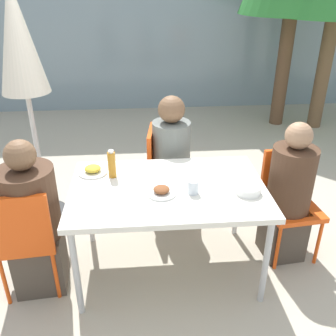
{
  "coord_description": "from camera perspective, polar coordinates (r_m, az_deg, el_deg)",
  "views": [
    {
      "loc": [
        -0.19,
        -2.27,
        2.06
      ],
      "look_at": [
        0.0,
        0.0,
        0.88
      ],
      "focal_mm": 40.0,
      "sensor_mm": 36.0,
      "label": 1
    }
  ],
  "objects": [
    {
      "name": "ground_plane",
      "position": [
        3.07,
        -0.0,
        -14.83
      ],
      "size": [
        24.0,
        24.0,
        0.0
      ],
      "primitive_type": "plane",
      "color": "#B2A893"
    },
    {
      "name": "building_facade",
      "position": [
        6.41,
        -3.25,
        22.25
      ],
      "size": [
        10.0,
        0.2,
        3.0
      ],
      "color": "gray",
      "rests_on": "ground"
    },
    {
      "name": "dining_table",
      "position": [
        2.66,
        -0.0,
        -3.94
      ],
      "size": [
        1.37,
        0.9,
        0.73
      ],
      "color": "silver",
      "rests_on": "ground"
    },
    {
      "name": "chair_left",
      "position": [
        2.73,
        -20.97,
        -9.5
      ],
      "size": [
        0.43,
        0.43,
        0.86
      ],
      "rotation": [
        0.0,
        0.0,
        0.09
      ],
      "color": "#E54C14",
      "rests_on": "ground"
    },
    {
      "name": "person_left",
      "position": [
        2.76,
        -19.8,
        -7.94
      ],
      "size": [
        0.38,
        0.38,
        1.16
      ],
      "rotation": [
        0.0,
        0.0,
        0.09
      ],
      "color": "#473D33",
      "rests_on": "ground"
    },
    {
      "name": "chair_right",
      "position": [
        3.13,
        17.92,
        -3.94
      ],
      "size": [
        0.44,
        0.44,
        0.86
      ],
      "rotation": [
        0.0,
        0.0,
        -3.04
      ],
      "color": "#E54C14",
      "rests_on": "ground"
    },
    {
      "name": "person_right",
      "position": [
        3.03,
        17.86,
        -4.23
      ],
      "size": [
        0.33,
        0.33,
        1.15
      ],
      "rotation": [
        0.0,
        0.0,
        -3.04
      ],
      "color": "#473D33",
      "rests_on": "ground"
    },
    {
      "name": "chair_far",
      "position": [
        3.41,
        -0.83,
        0.19
      ],
      "size": [
        0.45,
        0.45,
        0.86
      ],
      "rotation": [
        0.0,
        0.0,
        -1.69
      ],
      "color": "#E54C14",
      "rests_on": "ground"
    },
    {
      "name": "person_far",
      "position": [
        3.33,
        0.5,
        0.69
      ],
      "size": [
        0.33,
        0.33,
        1.18
      ],
      "rotation": [
        0.0,
        0.0,
        -1.69
      ],
      "color": "#473D33",
      "rests_on": "ground"
    },
    {
      "name": "closed_umbrella",
      "position": [
        3.27,
        -21.7,
        16.57
      ],
      "size": [
        0.39,
        0.39,
        2.08
      ],
      "color": "#333333",
      "rests_on": "ground"
    },
    {
      "name": "plate_0",
      "position": [
        2.54,
        -1.0,
        -3.58
      ],
      "size": [
        0.2,
        0.2,
        0.06
      ],
      "color": "white",
      "rests_on": "dining_table"
    },
    {
      "name": "plate_1",
      "position": [
        2.86,
        -11.37,
        -0.36
      ],
      "size": [
        0.22,
        0.22,
        0.06
      ],
      "color": "white",
      "rests_on": "dining_table"
    },
    {
      "name": "bottle",
      "position": [
        2.75,
        -8.56,
        0.57
      ],
      "size": [
        0.06,
        0.06,
        0.21
      ],
      "color": "#B7751E",
      "rests_on": "dining_table"
    },
    {
      "name": "drinking_cup",
      "position": [
        2.54,
        3.86,
        -2.91
      ],
      "size": [
        0.08,
        0.08,
        0.1
      ],
      "color": "silver",
      "rests_on": "dining_table"
    },
    {
      "name": "salad_bowl",
      "position": [
        2.61,
        12.03,
        -3.15
      ],
      "size": [
        0.18,
        0.18,
        0.06
      ],
      "color": "white",
      "rests_on": "dining_table"
    }
  ]
}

